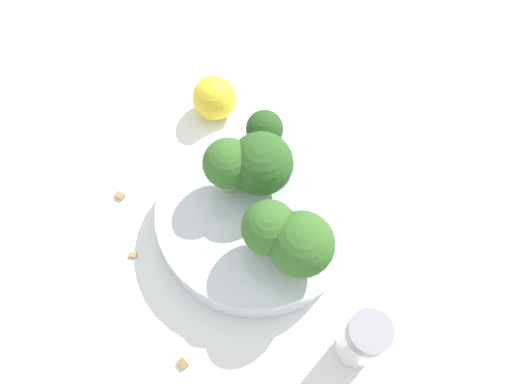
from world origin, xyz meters
TOP-DOWN VIEW (x-y plane):
  - ground_plane at (0.00, 0.00)m, footprint 3.00×3.00m
  - bowl at (0.00, 0.00)m, footprint 0.18×0.18m
  - broccoli_floret_0 at (-0.02, 0.02)m, footprint 0.06×0.06m
  - broccoli_floret_1 at (0.06, -0.01)m, footprint 0.05×0.05m
  - broccoli_floret_2 at (0.03, -0.02)m, footprint 0.05×0.05m
  - broccoli_floret_3 at (-0.04, 0.05)m, footprint 0.03×0.03m
  - broccoli_floret_4 at (-0.03, -0.00)m, footprint 0.04×0.04m
  - pepper_shaker at (0.14, -0.02)m, footprint 0.03×0.03m
  - lemon_wedge at (-0.12, 0.06)m, footprint 0.05×0.05m
  - almond_crumb_0 at (-0.12, -0.07)m, footprint 0.01×0.01m
  - almond_crumb_1 at (0.05, -0.13)m, footprint 0.01×0.01m
  - almond_crumb_2 at (-0.06, -0.10)m, footprint 0.01×0.01m

SIDE VIEW (x-z plane):
  - ground_plane at x=0.00m, z-range 0.00..0.00m
  - almond_crumb_2 at x=-0.06m, z-range 0.00..0.01m
  - almond_crumb_1 at x=0.05m, z-range 0.00..0.01m
  - almond_crumb_0 at x=-0.12m, z-range 0.00..0.01m
  - bowl at x=0.00m, z-range 0.00..0.04m
  - lemon_wedge at x=-0.12m, z-range 0.00..0.05m
  - pepper_shaker at x=0.14m, z-range 0.00..0.08m
  - broccoli_floret_3 at x=-0.04m, z-range 0.04..0.09m
  - broccoli_floret_0 at x=-0.02m, z-range 0.04..0.10m
  - broccoli_floret_1 at x=0.06m, z-range 0.04..0.10m
  - broccoli_floret_2 at x=0.03m, z-range 0.04..0.10m
  - broccoli_floret_4 at x=-0.03m, z-range 0.04..0.10m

